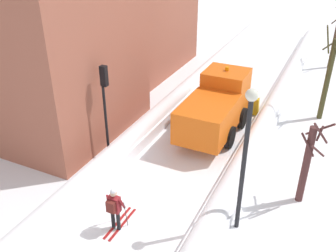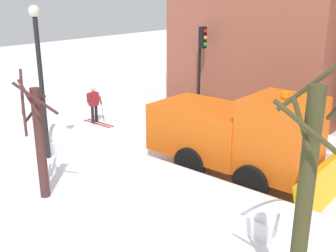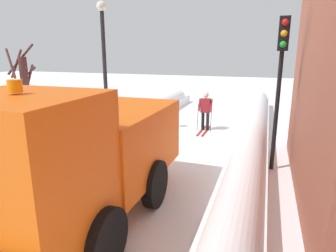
% 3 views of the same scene
% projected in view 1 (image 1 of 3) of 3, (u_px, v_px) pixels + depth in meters
% --- Properties ---
extents(ground_plane, '(80.00, 80.00, 0.00)m').
position_uv_depth(ground_plane, '(223.00, 110.00, 21.86)').
color(ground_plane, white).
extents(snowbank_left, '(1.10, 36.00, 1.05)m').
position_uv_depth(snowbank_left, '(181.00, 95.00, 22.63)').
color(snowbank_left, white).
rests_on(snowbank_left, ground).
extents(snowbank_right, '(1.10, 36.00, 0.94)m').
position_uv_depth(snowbank_right, '(270.00, 113.00, 20.67)').
color(snowbank_right, white).
rests_on(snowbank_right, ground).
extents(plow_truck, '(3.20, 5.98, 3.12)m').
position_uv_depth(plow_truck, '(216.00, 106.00, 18.97)').
color(plow_truck, orange).
rests_on(plow_truck, ground).
extents(skier, '(0.62, 1.80, 1.81)m').
position_uv_depth(skier, '(114.00, 207.00, 13.06)').
color(skier, black).
rests_on(skier, ground).
extents(traffic_light_pole, '(0.28, 0.42, 4.40)m').
position_uv_depth(traffic_light_pole, '(105.00, 95.00, 16.26)').
color(traffic_light_pole, black).
rests_on(traffic_light_pole, ground).
extents(street_lamp, '(0.40, 0.40, 5.41)m').
position_uv_depth(street_lamp, '(246.00, 147.00, 11.99)').
color(street_lamp, black).
rests_on(street_lamp, ground).
extents(bare_tree_near, '(1.08, 1.33, 3.78)m').
position_uv_depth(bare_tree_near, '(307.00, 162.00, 14.03)').
color(bare_tree_near, '#4B2928').
rests_on(bare_tree_near, ground).
extents(bare_tree_mid, '(1.05, 1.33, 5.05)m').
position_uv_depth(bare_tree_mid, '(328.00, 78.00, 19.86)').
color(bare_tree_mid, '#3F3D1F').
rests_on(bare_tree_mid, ground).
extents(bare_tree_far, '(1.13, 1.05, 4.92)m').
position_uv_depth(bare_tree_far, '(336.00, 36.00, 27.00)').
color(bare_tree_far, '#473525').
rests_on(bare_tree_far, ground).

